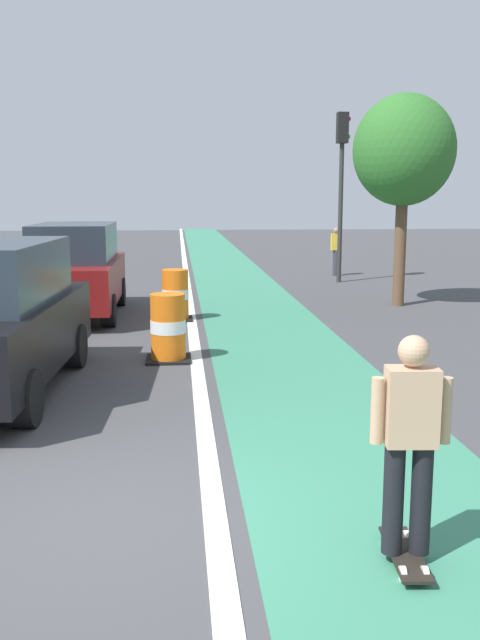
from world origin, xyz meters
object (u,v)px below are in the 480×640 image
object	(u,v)px
traffic_light_corner	(342,167)
traffic_barrel_mid	(175,295)
parked_suv_second	(76,270)
street_tree_sidewalk	(404,151)
skateboarder_on_lane	(410,443)
traffic_barrel_front	(168,328)
pedestrian_crossing	(336,250)

from	to	relation	value
traffic_light_corner	traffic_barrel_mid	bearing A→B (deg)	-128.66
parked_suv_second	traffic_barrel_mid	xyz separation A→B (m)	(2.18, -0.73, -0.50)
traffic_barrel_mid	street_tree_sidewalk	distance (m)	6.44
skateboarder_on_lane	traffic_barrel_mid	xyz separation A→B (m)	(-1.68, 10.29, -0.38)
parked_suv_second	traffic_barrel_front	world-z (taller)	parked_suv_second
traffic_light_corner	street_tree_sidewalk	world-z (taller)	traffic_light_corner
parked_suv_second	traffic_light_corner	distance (m)	9.46
pedestrian_crossing	traffic_light_corner	bearing A→B (deg)	-99.42
street_tree_sidewalk	traffic_barrel_mid	bearing A→B (deg)	-164.07
parked_suv_second	traffic_light_corner	world-z (taller)	traffic_light_corner
skateboarder_on_lane	traffic_barrel_mid	world-z (taller)	skateboarder_on_lane
traffic_barrel_mid	pedestrian_crossing	bearing A→B (deg)	56.45
parked_suv_second	traffic_barrel_front	distance (m)	4.97
traffic_barrel_mid	street_tree_sidewalk	xyz separation A→B (m)	(5.41, 1.54, 3.14)
traffic_light_corner	street_tree_sidewalk	bearing A→B (deg)	-85.70
parked_suv_second	skateboarder_on_lane	bearing A→B (deg)	-70.66
traffic_barrel_front	traffic_light_corner	size ratio (longest dim) A/B	0.21
skateboarder_on_lane	parked_suv_second	size ratio (longest dim) A/B	0.37
skateboarder_on_lane	pedestrian_crossing	distance (m)	18.70
traffic_barrel_front	pedestrian_crossing	bearing A→B (deg)	65.24
traffic_light_corner	parked_suv_second	bearing A→B (deg)	-142.35
traffic_barrel_mid	pedestrian_crossing	xyz separation A→B (m)	(5.34, 8.05, 0.33)
parked_suv_second	pedestrian_crossing	xyz separation A→B (m)	(7.52, 7.32, -0.17)
parked_suv_second	pedestrian_crossing	world-z (taller)	parked_suv_second
parked_suv_second	street_tree_sidewalk	bearing A→B (deg)	6.12
skateboarder_on_lane	street_tree_sidewalk	size ratio (longest dim) A/B	0.34
traffic_barrel_front	traffic_light_corner	xyz separation A→B (m)	(5.16, 10.07, 2.97)
parked_suv_second	traffic_barrel_front	bearing A→B (deg)	-65.16
skateboarder_on_lane	street_tree_sidewalk	bearing A→B (deg)	72.52
street_tree_sidewalk	pedestrian_crossing	bearing A→B (deg)	90.61
street_tree_sidewalk	skateboarder_on_lane	bearing A→B (deg)	-107.48
traffic_barrel_front	pedestrian_crossing	xyz separation A→B (m)	(5.45, 11.81, 0.33)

